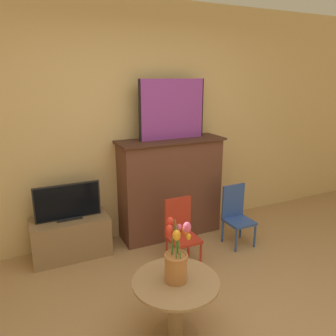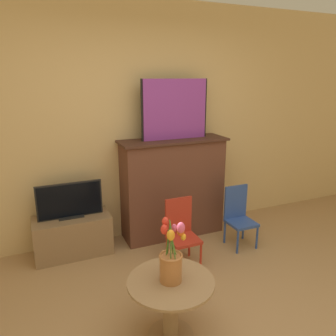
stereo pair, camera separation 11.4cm
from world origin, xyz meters
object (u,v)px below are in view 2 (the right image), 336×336
at_px(painting, 175,109).
at_px(chair_blue, 239,214).
at_px(vase_tulips, 171,260).
at_px(chair_red, 181,230).
at_px(tv_monitor, 70,201).

relative_size(painting, chair_blue, 1.16).
bearing_deg(vase_tulips, painting, 65.07).
bearing_deg(painting, chair_red, -108.15).
xyz_separation_m(painting, tv_monitor, (-1.22, -0.02, -0.91)).
height_order(tv_monitor, chair_red, tv_monitor).
xyz_separation_m(tv_monitor, vase_tulips, (0.50, -1.53, 0.03)).
distance_m(chair_red, chair_blue, 0.77).
relative_size(chair_red, chair_blue, 1.00).
height_order(painting, vase_tulips, painting).
xyz_separation_m(painting, chair_blue, (0.56, -0.54, -1.16)).
bearing_deg(chair_blue, vase_tulips, -141.83).
height_order(painting, chair_blue, painting).
bearing_deg(vase_tulips, chair_blue, 38.17).
xyz_separation_m(tv_monitor, chair_blue, (1.78, -0.52, -0.25)).
height_order(painting, chair_red, painting).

